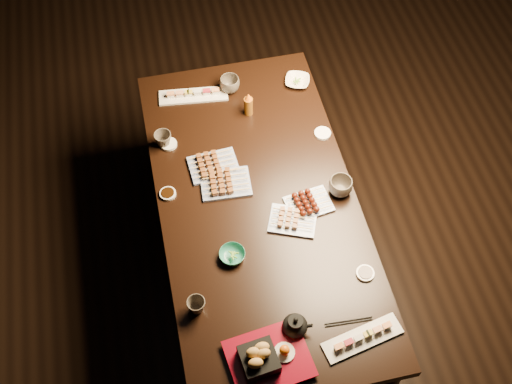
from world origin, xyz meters
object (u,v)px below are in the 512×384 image
Objects in this scene: yakitori_plate_left at (213,163)px; edamame_bowl_green at (232,255)px; edamame_bowl_cream at (297,81)px; teacup_far_left at (163,140)px; teacup_mid_right at (340,186)px; yakitori_plate_right at (293,219)px; yakitori_plate_center at (226,181)px; teacup_far_right at (230,84)px; sushi_platter_near at (363,337)px; condiment_bottle at (248,104)px; teacup_near_left at (196,306)px; sushi_platter_far at (193,94)px; tempura_tray at (269,355)px; teapot at (295,324)px; dining_table at (258,244)px.

yakitori_plate_left is 0.49m from edamame_bowl_green.
edamame_bowl_cream is 1.48× the size of teacup_far_left.
teacup_mid_right is at bearing 22.46° from edamame_bowl_green.
edamame_bowl_green is 0.60m from teacup_mid_right.
yakitori_plate_right is 0.32m from edamame_bowl_green.
yakitori_plate_right is (0.25, -0.26, -0.00)m from yakitori_plate_center.
yakitori_plate_center is 2.23× the size of teacup_far_right.
teacup_far_left is (-0.25, 0.30, 0.01)m from yakitori_plate_center.
sushi_platter_near reaches higher than edamame_bowl_cream.
teacup_near_left is at bearing -113.34° from condiment_bottle.
sushi_platter_far is 0.92m from teacup_mid_right.
condiment_bottle is at bearing 87.31° from sushi_platter_near.
yakitori_plate_right is at bearing -48.09° from teacup_far_left.
edamame_bowl_cream is 0.90× the size of condiment_bottle.
teacup_mid_right is at bearing 69.21° from sushi_platter_near.
teacup_far_left reaches higher than edamame_bowl_green.
yakitori_plate_left is 0.68m from edamame_bowl_cream.
yakitori_plate_center is 0.73× the size of tempura_tray.
teacup_far_right reaches higher than yakitori_plate_right.
yakitori_plate_left is (-0.04, 0.11, -0.00)m from yakitori_plate_center.
sushi_platter_far is 0.58m from yakitori_plate_center.
teacup_mid_right is 0.71m from teapot.
dining_table is 0.87m from edamame_bowl_cream.
sushi_platter_near is at bearing -99.30° from teacup_mid_right.
yakitori_plate_right reaches higher than dining_table.
teacup_mid_right reaches higher than edamame_bowl_cream.
dining_table is at bearing 55.37° from edamame_bowl_green.
edamame_bowl_green is at bearing -157.54° from teacup_mid_right.
yakitori_plate_center is 1.83× the size of edamame_bowl_cream.
yakitori_plate_center is (-0.13, 0.13, 0.40)m from dining_table.
teacup_mid_right is (0.02, -0.70, 0.03)m from edamame_bowl_cream.
teacup_near_left is 0.41m from teapot.
teacup_mid_right is at bearing 133.92° from sushi_platter_far.
dining_table is at bearing 51.59° from teacup_near_left.
teacup_near_left is (-0.49, -0.32, 0.01)m from yakitori_plate_right.
sushi_platter_near is 3.23× the size of teacup_far_right.
sushi_platter_far is 1.53× the size of yakitori_plate_center.
edamame_bowl_cream is 0.40× the size of tempura_tray.
condiment_bottle reaches higher than edamame_bowl_green.
edamame_bowl_cream is at bearing 52.04° from yakitori_plate_center.
sushi_platter_far is 2.81× the size of edamame_bowl_cream.
teacup_far_right is at bearing 88.63° from sushi_platter_near.
edamame_bowl_cream is 1.61× the size of teacup_near_left.
edamame_bowl_cream is (0.36, 0.69, 0.39)m from dining_table.
condiment_bottle reaches higher than teacup_far_left.
dining_table is 0.70m from teacup_far_left.
tempura_tray is 1.45m from teacup_far_right.
teapot reaches higher than yakitori_plate_right.
tempura_tray is (0.04, -0.97, 0.03)m from yakitori_plate_left.
teapot reaches higher than yakitori_plate_center.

